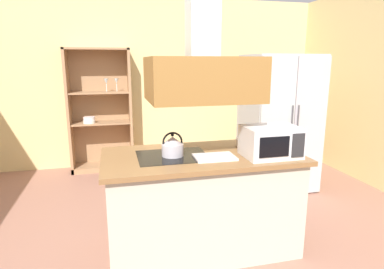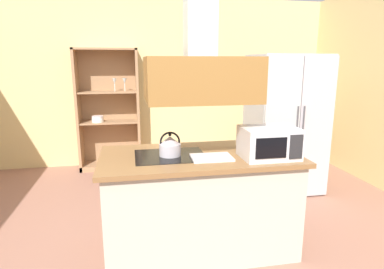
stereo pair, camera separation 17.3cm
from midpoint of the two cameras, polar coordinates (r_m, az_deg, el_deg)
name	(u,v)px [view 1 (the left image)]	position (r m, az deg, el deg)	size (l,w,h in m)	color
ground_plane	(181,261)	(3.03, -3.75, -21.28)	(7.80, 7.80, 0.00)	#956655
wall_back	(143,83)	(5.51, -9.58, 8.93)	(6.00, 0.12, 2.70)	#E1C886
kitchen_island	(201,201)	(3.01, -0.05, -11.67)	(1.72, 0.89, 0.90)	beige
range_hood	(202,63)	(2.74, -0.05, 12.45)	(0.90, 0.70, 1.33)	olive
refrigerator	(279,123)	(4.47, 13.91, 1.96)	(0.90, 0.78, 1.78)	#B0B7BE
dish_cabinet	(101,117)	(5.34, -16.64, 2.98)	(0.96, 0.40, 1.89)	#A57B55
kettle	(173,146)	(2.78, -5.21, -2.05)	(0.19, 0.19, 0.21)	#BBB7C2
cutting_board	(215,157)	(2.74, 2.19, -4.00)	(0.34, 0.24, 0.02)	white
microwave	(271,142)	(2.82, 11.95, -1.22)	(0.46, 0.35, 0.26)	silver
fruit_bowl	(248,141)	(3.15, 8.24, -1.15)	(0.23, 0.23, 0.14)	silver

